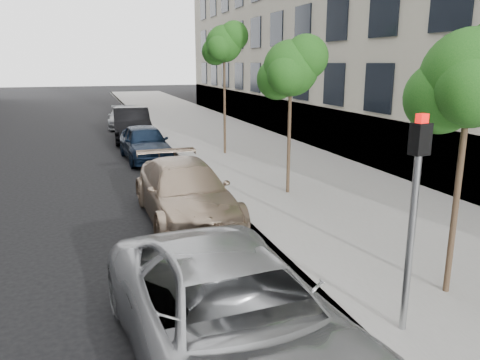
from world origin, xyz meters
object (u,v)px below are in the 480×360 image
signal_pole (414,200)px  sedan_rear (123,117)px  sedan_black (132,125)px  tree_near (472,78)px  tree_far (225,44)px  minivan (233,319)px  sedan_blue (145,143)px  suv (185,192)px  tree_mid (292,68)px

signal_pole → sedan_rear: (-1.88, 24.37, -1.46)m
sedan_black → signal_pole: bearing=-81.5°
tree_near → tree_far: 13.04m
minivan → sedan_blue: (0.68, 13.97, -0.04)m
minivan → sedan_rear: size_ratio=1.29×
minivan → suv: size_ratio=1.09×
sedan_blue → sedan_black: 5.19m
sedan_blue → sedan_rear: sedan_blue is taller
suv → tree_mid: bearing=16.8°
signal_pole → sedan_rear: 24.48m
suv → sedan_rear: bearing=88.7°
tree_mid → suv: bearing=-161.9°
sedan_blue → minivan: bearing=-95.9°
minivan → tree_mid: bearing=57.1°
tree_far → sedan_black: tree_far is taller
tree_near → tree_far: bearing=90.0°
sedan_black → tree_near: bearing=-76.9°
tree_near → sedan_rear: tree_near is taller
tree_far → signal_pole: 14.04m
sedan_blue → signal_pole: bearing=-85.4°
sedan_rear → sedan_black: bearing=-84.7°
tree_far → suv: tree_far is taller
tree_mid → minivan: (-4.01, -7.22, -2.96)m
tree_near → suv: bearing=121.6°
tree_far → sedan_rear: size_ratio=1.26×
tree_mid → signal_pole: size_ratio=1.45×
tree_near → tree_far: tree_far is taller
suv → sedan_rear: size_ratio=1.18×
sedan_rear → tree_mid: bearing=-73.7°
signal_pole → sedan_blue: bearing=87.7°
sedan_black → sedan_rear: (0.00, 5.19, -0.20)m
tree_far → sedan_rear: (-3.33, 10.63, -3.98)m
tree_near → tree_mid: (0.00, 6.50, 0.07)m
minivan → sedan_blue: bearing=83.4°
signal_pole → minivan: (-2.56, 0.02, -1.32)m
sedan_blue → tree_near: bearing=-79.0°
tree_near → minivan: (-4.01, -0.72, -2.88)m
tree_near → sedan_rear: 24.05m
sedan_blue → sedan_black: sedan_black is taller
suv → sedan_rear: (0.00, 18.21, -0.11)m
tree_far → sedan_blue: tree_far is taller
signal_pole → sedan_blue: 14.18m
sedan_rear → suv: bearing=-84.7°
tree_near → signal_pole: size_ratio=1.42×
suv → sedan_rear: suv is taller
tree_far → minivan: (-4.01, -13.72, -3.84)m
minivan → sedan_blue: minivan is taller
tree_mid → suv: tree_mid is taller
signal_pole → suv: 6.57m
tree_near → suv: (-3.33, 5.41, -2.92)m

